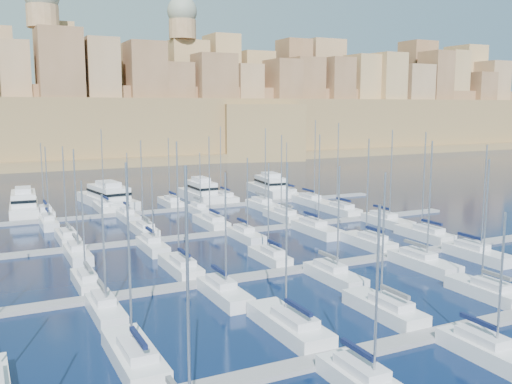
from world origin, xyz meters
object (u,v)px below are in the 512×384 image
sailboat_2 (289,325)px  sailboat_4 (486,291)px  motor_yacht_b (108,197)px  motor_yacht_d (270,187)px  motor_yacht_c (200,192)px  motor_yacht_a (24,205)px

sailboat_2 → sailboat_4: sailboat_2 is taller
motor_yacht_b → sailboat_2: bearing=-89.5°
sailboat_4 → motor_yacht_d: 71.25m
motor_yacht_b → motor_yacht_c: size_ratio=1.30×
motor_yacht_c → sailboat_4: bearing=-86.2°
motor_yacht_a → motor_yacht_c: same height
sailboat_2 → motor_yacht_d: (34.53, 69.38, 0.96)m
motor_yacht_a → motor_yacht_b: same height
sailboat_2 → motor_yacht_a: bearing=103.0°
sailboat_2 → motor_yacht_c: sailboat_2 is taller
sailboat_2 → motor_yacht_a: (-15.98, 69.07, 0.96)m
motor_yacht_b → motor_yacht_a: bearing=-174.2°
motor_yacht_a → motor_yacht_d: same height
sailboat_2 → motor_yacht_a: size_ratio=0.93×
motor_yacht_a → motor_yacht_d: bearing=0.4°
motor_yacht_b → motor_yacht_c: same height
motor_yacht_a → motor_yacht_b: size_ratio=0.82×
motor_yacht_b → motor_yacht_c: (18.53, -1.91, 0.00)m
sailboat_2 → motor_yacht_d: size_ratio=0.89×
sailboat_4 → motor_yacht_c: size_ratio=0.95×
motor_yacht_a → sailboat_2: bearing=-77.0°
motor_yacht_c → motor_yacht_a: bearing=179.4°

